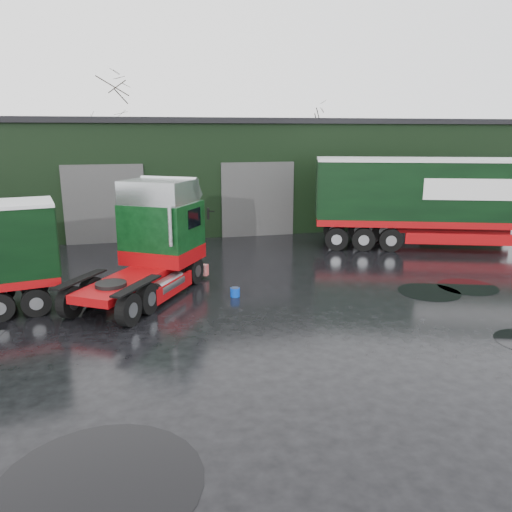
{
  "coord_description": "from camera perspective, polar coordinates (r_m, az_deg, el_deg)",
  "views": [
    {
      "loc": [
        -4.37,
        -12.29,
        5.62
      ],
      "look_at": [
        -0.75,
        2.87,
        1.7
      ],
      "focal_mm": 35.0,
      "sensor_mm": 36.0,
      "label": 1
    }
  ],
  "objects": [
    {
      "name": "puddle_4",
      "position": [
        20.11,
        23.04,
        -3.27
      ],
      "size": [
        2.16,
        2.16,
        0.01
      ],
      "primitive_type": "cylinder",
      "color": "black",
      "rests_on": "ground"
    },
    {
      "name": "wash_bucket",
      "position": [
        17.44,
        -2.42,
        -4.15
      ],
      "size": [
        0.38,
        0.38,
        0.31
      ],
      "primitive_type": "cylinder",
      "rotation": [
        0.0,
        0.0,
        -0.14
      ],
      "color": "#0838BA",
      "rests_on": "ground"
    },
    {
      "name": "lorry_right",
      "position": [
        26.14,
        21.25,
        5.63
      ],
      "size": [
        16.72,
        8.2,
        4.39
      ],
      "primitive_type": null,
      "rotation": [
        0.0,
        0.0,
        -1.9
      ],
      "color": "silver",
      "rests_on": "ground"
    },
    {
      "name": "puddle_1",
      "position": [
        18.99,
        19.16,
        -3.9
      ],
      "size": [
        2.19,
        2.19,
        0.01
      ],
      "primitive_type": "cylinder",
      "color": "black",
      "rests_on": "ground"
    },
    {
      "name": "hero_tractor",
      "position": [
        17.18,
        -13.55,
        1.5
      ],
      "size": [
        5.7,
        6.85,
        3.97
      ],
      "primitive_type": null,
      "rotation": [
        0.0,
        0.0,
        -0.56
      ],
      "color": "black",
      "rests_on": "ground"
    },
    {
      "name": "warehouse",
      "position": [
        33.01,
        -2.3,
        9.82
      ],
      "size": [
        32.4,
        12.4,
        6.3
      ],
      "color": "black",
      "rests_on": "ground"
    },
    {
      "name": "puddle_0",
      "position": [
        9.33,
        -17.47,
        -23.61
      ],
      "size": [
        3.46,
        3.46,
        0.01
      ],
      "primitive_type": "cylinder",
      "color": "black",
      "rests_on": "ground"
    },
    {
      "name": "tree_back_a",
      "position": [
        42.33,
        -16.01,
        12.4
      ],
      "size": [
        4.4,
        4.4,
        9.5
      ],
      "primitive_type": null,
      "color": "black",
      "rests_on": "ground"
    },
    {
      "name": "ground",
      "position": [
        14.2,
        5.72,
        -9.26
      ],
      "size": [
        100.0,
        100.0,
        0.0
      ],
      "primitive_type": "plane",
      "color": "black"
    },
    {
      "name": "tree_back_b",
      "position": [
        44.71,
        5.45,
        11.65
      ],
      "size": [
        4.4,
        4.4,
        7.5
      ],
      "primitive_type": null,
      "color": "black",
      "rests_on": "ground"
    }
  ]
}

